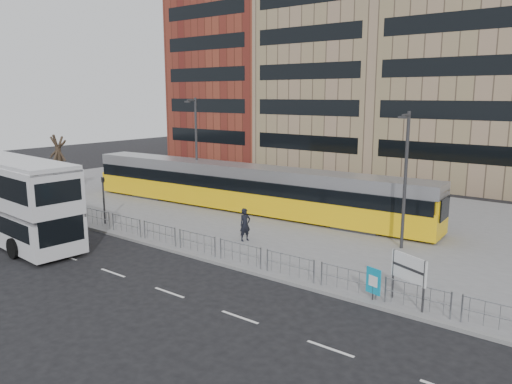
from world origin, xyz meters
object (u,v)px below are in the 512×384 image
Objects in this scene: station_sign at (409,271)px; pedestrian at (245,225)px; traffic_light_west at (103,194)px; lamp_post_west at (196,146)px; double_decker_bus at (9,196)px; ad_panel at (373,282)px; lamp_post_east at (405,175)px; tram at (244,188)px; bare_tree at (57,133)px.

station_sign is 11.24m from pedestrian.
pedestrian is 10.16m from traffic_light_west.
lamp_post_west is (-0.14, 8.75, 2.46)m from traffic_light_west.
double_decker_bus is 5.59m from traffic_light_west.
lamp_post_east is (-1.80, 7.53, 3.32)m from ad_panel.
lamp_post_west is at bearing 97.34° from traffic_light_west.
lamp_post_east is at bearing 27.53° from traffic_light_west.
traffic_light_west is (1.59, 5.33, -0.53)m from double_decker_bus.
double_decker_bus is at bearing -147.63° from lamp_post_east.
double_decker_bus is 1.54× the size of lamp_post_west.
station_sign is at bearing 5.38° from traffic_light_west.
tram is 5.64m from lamp_post_west.
station_sign is at bearing -86.51° from pedestrian.
lamp_post_east is 1.06× the size of bare_tree.
pedestrian is at bearing -54.40° from tram.
traffic_light_west is at bearing -17.17° from bare_tree.
station_sign is 1.09× the size of pedestrian.
bare_tree is at bearing -152.30° from lamp_post_west.
lamp_post_east is (17.64, -1.99, -0.31)m from lamp_post_west.
double_decker_bus is 21.45m from ad_panel.
lamp_post_east is (12.73, -1.92, 2.45)m from tram.
double_decker_bus reaches higher than traffic_light_west.
traffic_light_west reaches higher than pedestrian.
lamp_post_west reaches higher than traffic_light_west.
lamp_post_west reaches higher than tram.
traffic_light_west is 11.55m from bare_tree.
ad_panel is 0.19× the size of bare_tree.
lamp_post_west reaches higher than pedestrian.
traffic_light_west is at bearing -157.92° from station_sign.
ad_panel is at bearing -7.69° from bare_tree.
lamp_post_west is at bearing 88.19° from double_decker_bus.
double_decker_bus is 0.44× the size of tram.
pedestrian is 0.26× the size of lamp_post_east.
lamp_post_east reaches higher than tram.
traffic_light_west reaches higher than station_sign.
tram is 13.50× the size of station_sign.
lamp_post_west is (-4.91, 0.06, 2.77)m from tram.
traffic_light_west is at bearing 77.47° from double_decker_bus.
ad_panel is 10.12m from pedestrian.
pedestrian is at bearing -172.29° from station_sign.
bare_tree is (-9.00, 8.60, 2.75)m from double_decker_bus.
lamp_post_east is (-3.10, 7.13, 2.67)m from station_sign.
pedestrian is (5.00, -6.07, -0.70)m from tram.
station_sign is 31.62m from bare_tree.
station_sign is (22.18, 4.97, -1.06)m from double_decker_bus.
tram is 18.23m from station_sign.
pedestrian is (-10.83, 2.98, -0.49)m from station_sign.
lamp_post_east is (7.73, 4.15, 3.16)m from pedestrian.
tram is at bearing 171.40° from lamp_post_east.
ad_panel is at bearing 16.37° from double_decker_bus.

